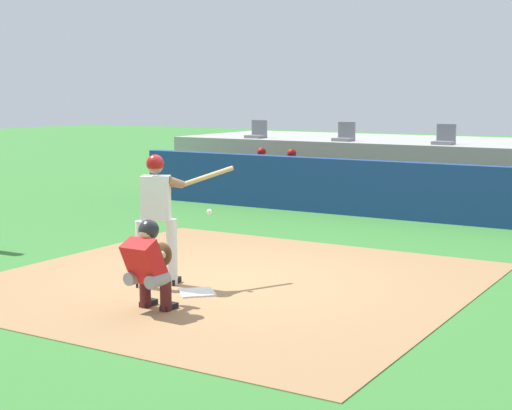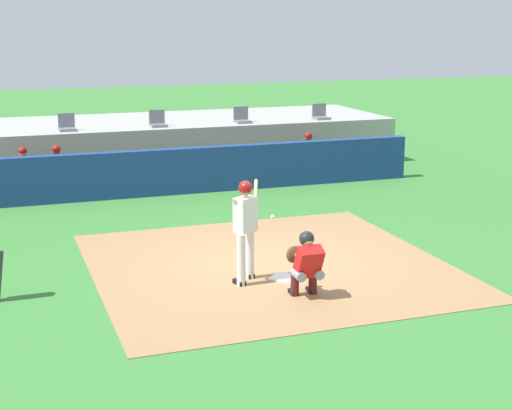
{
  "view_description": "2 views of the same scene",
  "coord_description": "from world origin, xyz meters",
  "px_view_note": "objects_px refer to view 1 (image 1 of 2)",
  "views": [
    {
      "loc": [
        5.89,
        -9.07,
        2.62
      ],
      "look_at": [
        0.0,
        0.7,
        1.0
      ],
      "focal_mm": 55.6,
      "sensor_mm": 36.0,
      "label": 1
    },
    {
      "loc": [
        -4.77,
        -12.86,
        4.46
      ],
      "look_at": [
        0.0,
        0.7,
        1.0
      ],
      "focal_mm": 54.26,
      "sensor_mm": 36.0,
      "label": 2
    }
  ],
  "objects_px": {
    "stadium_seat_2": "(445,139)",
    "stadium_seat_0": "(257,133)",
    "dugout_player_1": "(289,175)",
    "catcher_crouched": "(149,262)",
    "stadium_seat_1": "(345,136)",
    "batter_at_plate": "(158,211)",
    "dugout_player_0": "(259,173)",
    "home_plate": "(197,292)"
  },
  "relations": [
    {
      "from": "stadium_seat_0",
      "to": "stadium_seat_1",
      "type": "xyz_separation_m",
      "value": [
        2.6,
        0.0,
        0.0
      ]
    },
    {
      "from": "batter_at_plate",
      "to": "stadium_seat_0",
      "type": "distance_m",
      "value": 11.07
    },
    {
      "from": "home_plate",
      "to": "dugout_player_0",
      "type": "height_order",
      "value": "dugout_player_0"
    },
    {
      "from": "home_plate",
      "to": "dugout_player_1",
      "type": "distance_m",
      "value": 8.74
    },
    {
      "from": "dugout_player_1",
      "to": "stadium_seat_0",
      "type": "height_order",
      "value": "stadium_seat_0"
    },
    {
      "from": "home_plate",
      "to": "catcher_crouched",
      "type": "height_order",
      "value": "catcher_crouched"
    },
    {
      "from": "stadium_seat_0",
      "to": "batter_at_plate",
      "type": "bearing_deg",
      "value": -65.91
    },
    {
      "from": "batter_at_plate",
      "to": "home_plate",
      "type": "bearing_deg",
      "value": -6.68
    },
    {
      "from": "dugout_player_0",
      "to": "stadium_seat_2",
      "type": "xyz_separation_m",
      "value": [
        3.93,
        2.03,
        0.86
      ]
    },
    {
      "from": "stadium_seat_0",
      "to": "stadium_seat_2",
      "type": "height_order",
      "value": "same"
    },
    {
      "from": "stadium_seat_1",
      "to": "dugout_player_0",
      "type": "bearing_deg",
      "value": -123.1
    },
    {
      "from": "batter_at_plate",
      "to": "stadium_seat_2",
      "type": "distance_m",
      "value": 10.13
    },
    {
      "from": "dugout_player_1",
      "to": "stadium_seat_2",
      "type": "distance_m",
      "value": 3.8
    },
    {
      "from": "catcher_crouched",
      "to": "stadium_seat_2",
      "type": "bearing_deg",
      "value": 89.98
    },
    {
      "from": "dugout_player_1",
      "to": "stadium_seat_0",
      "type": "relative_size",
      "value": 2.71
    },
    {
      "from": "dugout_player_0",
      "to": "stadium_seat_2",
      "type": "bearing_deg",
      "value": 27.39
    },
    {
      "from": "catcher_crouched",
      "to": "stadium_seat_1",
      "type": "relative_size",
      "value": 3.62
    },
    {
      "from": "dugout_player_0",
      "to": "stadium_seat_2",
      "type": "distance_m",
      "value": 4.51
    },
    {
      "from": "dugout_player_1",
      "to": "stadium_seat_0",
      "type": "xyz_separation_m",
      "value": [
        -2.11,
        2.03,
        0.86
      ]
    },
    {
      "from": "dugout_player_0",
      "to": "stadium_seat_0",
      "type": "relative_size",
      "value": 2.71
    },
    {
      "from": "dugout_player_1",
      "to": "stadium_seat_0",
      "type": "bearing_deg",
      "value": 136.01
    },
    {
      "from": "batter_at_plate",
      "to": "dugout_player_1",
      "type": "relative_size",
      "value": 1.39
    },
    {
      "from": "stadium_seat_2",
      "to": "stadium_seat_1",
      "type": "bearing_deg",
      "value": 180.0
    },
    {
      "from": "home_plate",
      "to": "stadium_seat_1",
      "type": "height_order",
      "value": "stadium_seat_1"
    },
    {
      "from": "stadium_seat_2",
      "to": "stadium_seat_0",
      "type": "bearing_deg",
      "value": 180.0
    },
    {
      "from": "batter_at_plate",
      "to": "stadium_seat_2",
      "type": "height_order",
      "value": "stadium_seat_2"
    },
    {
      "from": "stadium_seat_1",
      "to": "stadium_seat_2",
      "type": "xyz_separation_m",
      "value": [
        2.6,
        0.0,
        0.0
      ]
    },
    {
      "from": "stadium_seat_0",
      "to": "stadium_seat_2",
      "type": "relative_size",
      "value": 1.0
    },
    {
      "from": "home_plate",
      "to": "catcher_crouched",
      "type": "bearing_deg",
      "value": -90.28
    },
    {
      "from": "dugout_player_0",
      "to": "stadium_seat_1",
      "type": "distance_m",
      "value": 2.58
    },
    {
      "from": "dugout_player_1",
      "to": "stadium_seat_1",
      "type": "relative_size",
      "value": 2.71
    },
    {
      "from": "dugout_player_0",
      "to": "dugout_player_1",
      "type": "bearing_deg",
      "value": 0.0
    },
    {
      "from": "dugout_player_0",
      "to": "stadium_seat_0",
      "type": "height_order",
      "value": "stadium_seat_0"
    },
    {
      "from": "stadium_seat_0",
      "to": "stadium_seat_2",
      "type": "distance_m",
      "value": 5.2
    },
    {
      "from": "stadium_seat_0",
      "to": "stadium_seat_1",
      "type": "distance_m",
      "value": 2.6
    },
    {
      "from": "home_plate",
      "to": "batter_at_plate",
      "type": "relative_size",
      "value": 0.24
    },
    {
      "from": "batter_at_plate",
      "to": "dugout_player_0",
      "type": "distance_m",
      "value": 8.7
    },
    {
      "from": "home_plate",
      "to": "stadium_seat_0",
      "type": "relative_size",
      "value": 0.92
    },
    {
      "from": "catcher_crouched",
      "to": "stadium_seat_0",
      "type": "height_order",
      "value": "stadium_seat_0"
    },
    {
      "from": "dugout_player_1",
      "to": "stadium_seat_2",
      "type": "relative_size",
      "value": 2.71
    },
    {
      "from": "catcher_crouched",
      "to": "stadium_seat_1",
      "type": "distance_m",
      "value": 11.48
    },
    {
      "from": "catcher_crouched",
      "to": "stadium_seat_1",
      "type": "xyz_separation_m",
      "value": [
        -2.6,
        11.15,
        0.93
      ]
    }
  ]
}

